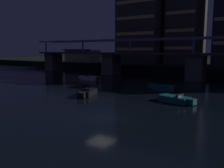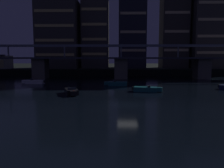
{
  "view_description": "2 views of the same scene",
  "coord_description": "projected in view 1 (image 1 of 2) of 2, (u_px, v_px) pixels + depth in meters",
  "views": [
    {
      "loc": [
        13.67,
        -18.46,
        6.75
      ],
      "look_at": [
        -7.5,
        13.17,
        1.2
      ],
      "focal_mm": 37.98,
      "sensor_mm": 36.0,
      "label": 1
    },
    {
      "loc": [
        -1.5,
        -26.98,
        5.74
      ],
      "look_at": [
        -2.11,
        12.69,
        1.1
      ],
      "focal_mm": 35.48,
      "sensor_mm": 36.0,
      "label": 2
    }
  ],
  "objects": [
    {
      "name": "ground_plane",
      "position": [
        101.0,
        118.0,
        23.68
      ],
      "size": [
        400.0,
        400.0,
        0.0
      ],
      "primitive_type": "plane",
      "color": "black"
    },
    {
      "name": "river_bridge",
      "position": [
        196.0,
        62.0,
        52.29
      ],
      "size": [
        97.06,
        6.4,
        9.38
      ],
      "color": "#605B51",
      "rests_on": "ground"
    },
    {
      "name": "tower_west_low",
      "position": [
        144.0,
        27.0,
        76.88
      ],
      "size": [
        13.79,
        13.8,
        24.03
      ],
      "color": "#423D38",
      "rests_on": "far_riverbank"
    },
    {
      "name": "tower_west_tall",
      "position": [
        186.0,
        23.0,
        72.23
      ],
      "size": [
        9.18,
        12.79,
        25.52
      ],
      "color": "#423D38",
      "rests_on": "far_riverbank"
    },
    {
      "name": "waterfront_pavilion",
      "position": [
        82.0,
        56.0,
        85.94
      ],
      "size": [
        12.4,
        7.4,
        4.7
      ],
      "color": "#B2AD9E",
      "rests_on": "far_riverbank"
    },
    {
      "name": "speedboat_near_right",
      "position": [
        176.0,
        99.0,
        30.47
      ],
      "size": [
        5.21,
        2.65,
        1.16
      ],
      "color": "#196066",
      "rests_on": "ground"
    },
    {
      "name": "speedboat_mid_left",
      "position": [
        89.0,
        78.0,
        53.18
      ],
      "size": [
        5.21,
        1.9,
        1.16
      ],
      "color": "silver",
      "rests_on": "ground"
    },
    {
      "name": "speedboat_mid_center",
      "position": [
        163.0,
        87.0,
        40.1
      ],
      "size": [
        5.22,
        2.0,
        1.16
      ],
      "color": "#196066",
      "rests_on": "ground"
    },
    {
      "name": "speedboat_mid_right",
      "position": [
        87.0,
        93.0,
        35.02
      ],
      "size": [
        2.98,
        5.13,
        1.16
      ],
      "color": "black",
      "rests_on": "ground"
    }
  ]
}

